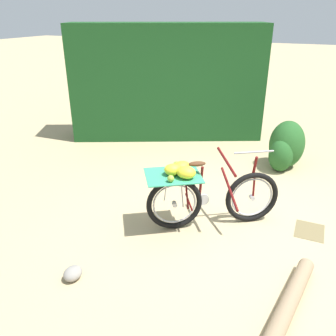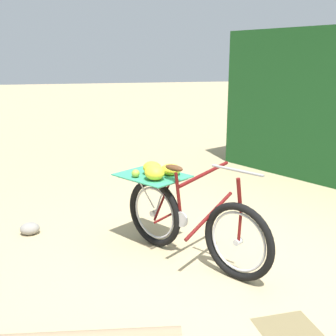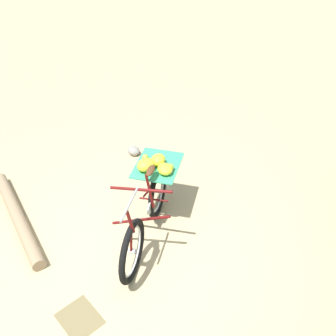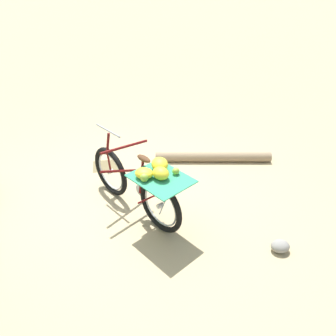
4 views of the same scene
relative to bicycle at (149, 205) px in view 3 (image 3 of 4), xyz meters
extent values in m
plane|color=tan|center=(0.32, -0.33, -0.48)|extent=(60.00, 60.00, 0.00)
torus|color=black|center=(0.35, -0.53, -0.12)|extent=(0.46, 0.65, 0.73)
torus|color=#B7B7BC|center=(0.35, -0.53, -0.12)|extent=(0.33, 0.49, 0.57)
cylinder|color=#B7B7BC|center=(0.35, -0.53, -0.12)|extent=(0.10, 0.09, 0.06)
torus|color=black|center=(-0.23, 0.35, -0.12)|extent=(0.46, 0.65, 0.73)
torus|color=#B7B7BC|center=(-0.23, 0.35, -0.12)|extent=(0.33, 0.49, 0.57)
cylinder|color=#B7B7BC|center=(-0.23, 0.35, -0.12)|extent=(0.10, 0.09, 0.06)
cylinder|color=#590F0F|center=(0.17, -0.26, 0.05)|extent=(0.61, 0.41, 0.30)
cylinder|color=#590F0F|center=(0.13, -0.20, 0.44)|extent=(0.62, 0.42, 0.11)
cylinder|color=#590F0F|center=(-0.04, 0.06, 0.15)|extent=(0.11, 0.09, 0.49)
cylinder|color=#590F0F|center=(-0.12, 0.19, -0.10)|extent=(0.33, 0.23, 0.05)
cylinder|color=#590F0F|center=(-0.14, 0.22, 0.11)|extent=(0.28, 0.20, 0.47)
cylinder|color=#590F0F|center=(0.36, -0.54, 0.03)|extent=(0.06, 0.05, 0.30)
cylinder|color=#590F0F|center=(0.34, -0.52, 0.33)|extent=(0.10, 0.08, 0.30)
cylinder|color=gray|center=(0.33, -0.50, 0.54)|extent=(0.31, 0.45, 0.02)
ellipsoid|color=#4C2D19|center=(-0.07, 0.11, 0.43)|extent=(0.20, 0.23, 0.06)
cylinder|color=#B7B7BC|center=(-0.02, 0.03, -0.09)|extent=(0.10, 0.14, 0.16)
cylinder|color=#B7B7BC|center=(-0.17, 0.27, 0.07)|extent=(0.18, 0.13, 0.39)
cylinder|color=#B7B7BC|center=(-0.29, 0.44, 0.07)|extent=(0.21, 0.15, 0.39)
cube|color=brown|center=(-0.24, 0.36, 0.27)|extent=(0.70, 0.74, 0.02)
cube|color=#33936B|center=(-0.24, 0.36, 0.29)|extent=(0.82, 0.86, 0.01)
ellipsoid|color=yellow|center=(-0.05, 0.32, 0.35)|extent=(0.27, 0.25, 0.11)
ellipsoid|color=yellow|center=(-0.23, 0.37, 0.37)|extent=(0.26, 0.27, 0.14)
ellipsoid|color=yellow|center=(-0.25, 0.18, 0.37)|extent=(0.22, 0.25, 0.15)
sphere|color=#8CAD38|center=(-0.42, 0.31, 0.34)|extent=(0.08, 0.08, 0.08)
sphere|color=#8CAD38|center=(-0.04, 0.39, 0.35)|extent=(0.10, 0.10, 0.10)
cylinder|color=#937A5B|center=(-1.36, -1.14, -0.40)|extent=(1.94, 0.50, 0.16)
ellipsoid|color=gray|center=(-1.55, 0.97, -0.42)|extent=(0.22, 0.18, 0.14)
cube|color=olive|center=(0.43, -1.31, -0.48)|extent=(0.44, 0.36, 0.01)
camera|label=1|loc=(-3.80, -1.14, 2.14)|focal=37.10mm
camera|label=2|loc=(-1.10, -3.67, 1.47)|focal=44.26mm
camera|label=3|loc=(2.60, -2.07, 3.02)|focal=39.45mm
camera|label=4|loc=(0.23, 3.50, 2.43)|focal=35.55mm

